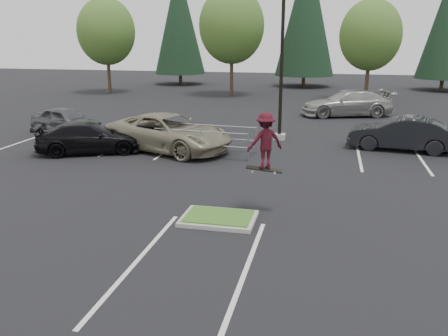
% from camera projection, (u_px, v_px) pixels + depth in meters
% --- Properties ---
extents(ground, '(120.00, 120.00, 0.00)m').
position_uv_depth(ground, '(219.00, 220.00, 14.23)').
color(ground, black).
rests_on(ground, ground).
extents(grass_median, '(2.20, 1.60, 0.16)m').
position_uv_depth(grass_median, '(219.00, 218.00, 14.21)').
color(grass_median, gray).
rests_on(grass_median, ground).
extents(stall_lines, '(22.62, 17.60, 0.01)m').
position_uv_depth(stall_lines, '(220.00, 166.00, 20.17)').
color(stall_lines, silver).
rests_on(stall_lines, ground).
extents(light_pole, '(0.70, 0.60, 10.12)m').
position_uv_depth(light_pole, '(282.00, 52.00, 24.17)').
color(light_pole, gray).
rests_on(light_pole, ground).
extents(decid_a, '(5.44, 5.44, 8.91)m').
position_uv_depth(decid_a, '(106.00, 34.00, 44.77)').
color(decid_a, '#38281C').
rests_on(decid_a, ground).
extents(decid_b, '(5.89, 5.89, 9.64)m').
position_uv_depth(decid_b, '(232.00, 28.00, 42.57)').
color(decid_b, '#38281C').
rests_on(decid_b, ground).
extents(decid_c, '(5.12, 5.12, 8.38)m').
position_uv_depth(decid_c, '(370.00, 37.00, 39.58)').
color(decid_c, '#38281C').
rests_on(decid_c, ground).
extents(conif_a, '(5.72, 5.72, 13.00)m').
position_uv_depth(conif_a, '(179.00, 20.00, 52.88)').
color(conif_a, '#38281C').
rests_on(conif_a, ground).
extents(conif_b, '(6.38, 6.38, 14.50)m').
position_uv_depth(conif_b, '(306.00, 12.00, 50.18)').
color(conif_b, '#38281C').
rests_on(conif_b, ground).
extents(cart_corral, '(4.63, 1.98, 1.28)m').
position_uv_depth(cart_corral, '(196.00, 136.00, 22.21)').
color(cart_corral, '#96989E').
rests_on(cart_corral, ground).
extents(skateboarder, '(1.28, 1.11, 1.85)m').
position_uv_depth(skateboarder, '(265.00, 141.00, 14.30)').
color(skateboarder, black).
rests_on(skateboarder, ground).
extents(car_l_tan, '(6.96, 4.91, 1.76)m').
position_uv_depth(car_l_tan, '(168.00, 132.00, 22.77)').
color(car_l_tan, gray).
rests_on(car_l_tan, ground).
extents(car_l_black, '(5.35, 3.82, 1.44)m').
position_uv_depth(car_l_black, '(88.00, 138.00, 22.31)').
color(car_l_black, black).
rests_on(car_l_black, ground).
extents(car_l_grey, '(4.71, 2.96, 1.49)m').
position_uv_depth(car_l_grey, '(65.00, 120.00, 26.76)').
color(car_l_grey, '#45484C').
rests_on(car_l_grey, ground).
extents(car_r_charc, '(5.14, 2.41, 1.63)m').
position_uv_depth(car_r_charc, '(401.00, 133.00, 22.84)').
color(car_r_charc, black).
rests_on(car_r_charc, ground).
extents(car_far_silver, '(6.62, 4.22, 1.79)m').
position_uv_depth(car_far_silver, '(348.00, 103.00, 32.62)').
color(car_far_silver, '#9C9D98').
rests_on(car_far_silver, ground).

